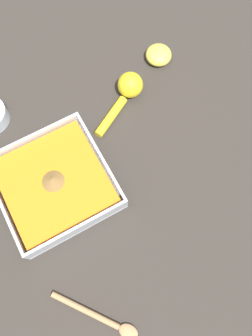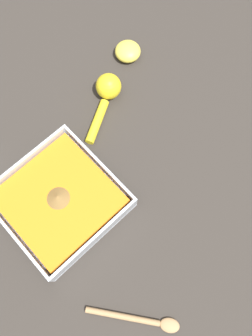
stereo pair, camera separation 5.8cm
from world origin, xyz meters
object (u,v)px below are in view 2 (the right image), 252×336
Objects in this scene: square_dish at (60,200)px; lemon_half at (128,51)px; lemon_squeezer at (107,93)px; wooden_spoon at (138,319)px.

lemon_half is (-0.38, -0.19, -0.01)m from square_dish.
lemon_half is (-0.13, -0.06, -0.01)m from lemon_squeezer.
wooden_spoon is at bearing 48.67° from lemon_half.
wooden_spoon is (0.29, 0.42, -0.02)m from lemon_squeezer.
lemon_half is at bearing 101.70° from wooden_spoon.
lemon_half is 0.40× the size of wooden_spoon.
lemon_squeezer is 0.14m from lemon_half.
square_dish is 1.44× the size of lemon_squeezer.
lemon_squeezer is at bearing -152.97° from square_dish.
square_dish is 3.57× the size of lemon_half.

